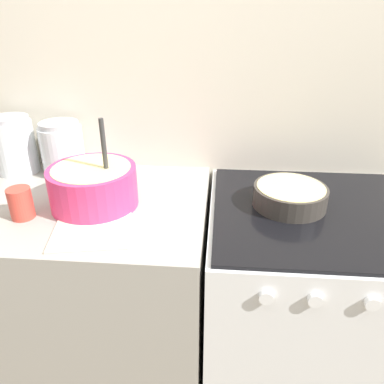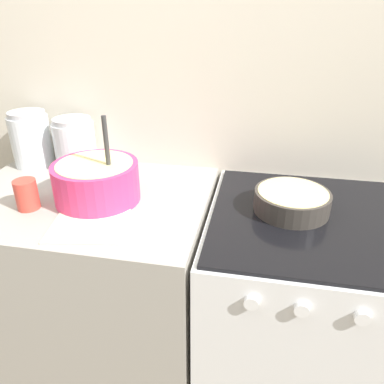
{
  "view_description": "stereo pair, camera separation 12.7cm",
  "coord_description": "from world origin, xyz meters",
  "px_view_note": "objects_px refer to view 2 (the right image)",
  "views": [
    {
      "loc": [
        0.05,
        -0.79,
        1.51
      ],
      "look_at": [
        -0.05,
        0.34,
        0.94
      ],
      "focal_mm": 35.0,
      "sensor_mm": 36.0,
      "label": 1
    },
    {
      "loc": [
        0.17,
        -0.77,
        1.51
      ],
      "look_at": [
        -0.05,
        0.34,
        0.94
      ],
      "focal_mm": 35.0,
      "sensor_mm": 36.0,
      "label": 2
    }
  ],
  "objects_px": {
    "baking_pan": "(292,201)",
    "mixing_bowl": "(96,179)",
    "storage_jar_middle": "(75,147)",
    "stove": "(303,319)",
    "tin_can": "(27,194)",
    "storage_jar_left": "(32,142)"
  },
  "relations": [
    {
      "from": "baking_pan",
      "to": "mixing_bowl",
      "type": "bearing_deg",
      "value": -175.82
    },
    {
      "from": "mixing_bowl",
      "to": "storage_jar_middle",
      "type": "distance_m",
      "value": 0.33
    },
    {
      "from": "baking_pan",
      "to": "storage_jar_middle",
      "type": "bearing_deg",
      "value": 166.47
    },
    {
      "from": "stove",
      "to": "storage_jar_middle",
      "type": "relative_size",
      "value": 4.19
    },
    {
      "from": "stove",
      "to": "tin_can",
      "type": "height_order",
      "value": "tin_can"
    },
    {
      "from": "storage_jar_middle",
      "to": "tin_can",
      "type": "distance_m",
      "value": 0.36
    },
    {
      "from": "stove",
      "to": "tin_can",
      "type": "relative_size",
      "value": 8.71
    },
    {
      "from": "baking_pan",
      "to": "storage_jar_left",
      "type": "relative_size",
      "value": 1.08
    },
    {
      "from": "storage_jar_left",
      "to": "tin_can",
      "type": "bearing_deg",
      "value": -61.35
    },
    {
      "from": "tin_can",
      "to": "storage_jar_left",
      "type": "bearing_deg",
      "value": 118.65
    },
    {
      "from": "stove",
      "to": "mixing_bowl",
      "type": "bearing_deg",
      "value": -178.39
    },
    {
      "from": "stove",
      "to": "tin_can",
      "type": "xyz_separation_m",
      "value": [
        -0.97,
        -0.12,
        0.5
      ]
    },
    {
      "from": "baking_pan",
      "to": "storage_jar_left",
      "type": "height_order",
      "value": "storage_jar_left"
    },
    {
      "from": "mixing_bowl",
      "to": "baking_pan",
      "type": "distance_m",
      "value": 0.67
    },
    {
      "from": "baking_pan",
      "to": "storage_jar_middle",
      "type": "relative_size",
      "value": 1.16
    },
    {
      "from": "storage_jar_middle",
      "to": "tin_can",
      "type": "relative_size",
      "value": 2.08
    },
    {
      "from": "stove",
      "to": "mixing_bowl",
      "type": "height_order",
      "value": "mixing_bowl"
    },
    {
      "from": "stove",
      "to": "storage_jar_left",
      "type": "xyz_separation_m",
      "value": [
        -1.17,
        0.24,
        0.55
      ]
    },
    {
      "from": "tin_can",
      "to": "stove",
      "type": "bearing_deg",
      "value": 7.34
    },
    {
      "from": "mixing_bowl",
      "to": "baking_pan",
      "type": "xyz_separation_m",
      "value": [
        0.67,
        0.05,
        -0.04
      ]
    },
    {
      "from": "storage_jar_left",
      "to": "tin_can",
      "type": "height_order",
      "value": "storage_jar_left"
    },
    {
      "from": "storage_jar_left",
      "to": "storage_jar_middle",
      "type": "relative_size",
      "value": 1.08
    }
  ]
}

